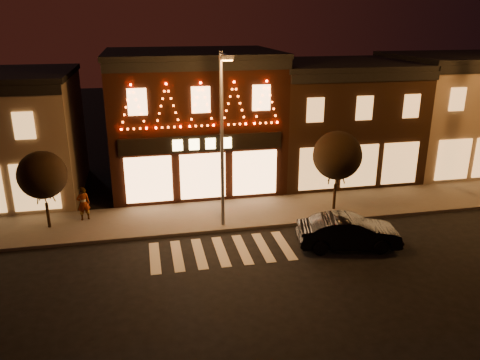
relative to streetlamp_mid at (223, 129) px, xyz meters
name	(u,v)px	position (x,y,z in m)	size (l,w,h in m)	color
ground	(239,299)	(-0.55, -6.36, -5.19)	(120.00, 120.00, 0.00)	black
sidewalk_far	(245,213)	(1.45, 1.64, -5.12)	(44.00, 4.00, 0.15)	#47423D
building_pulp	(193,119)	(-0.55, 7.62, -1.03)	(10.20, 8.34, 8.30)	black
building_right_a	(335,119)	(8.95, 7.63, -1.43)	(9.20, 8.28, 7.50)	#382113
building_right_b	(456,111)	(17.95, 7.63, -1.28)	(9.20, 8.28, 7.80)	#7F6E5A
streetlamp_mid	(223,129)	(0.00, 0.00, 0.00)	(0.54, 1.96, 8.59)	#59595E
tree_left	(42,175)	(-8.63, 1.75, -2.28)	(2.36, 2.36, 3.95)	black
tree_right	(337,155)	(6.36, 1.08, -1.99)	(2.61, 2.61, 4.36)	black
dark_sedan	(348,232)	(5.30, -3.15, -4.42)	(1.64, 4.70, 1.55)	black
pedestrian	(83,203)	(-6.96, 2.37, -4.15)	(0.65, 0.43, 1.80)	gray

